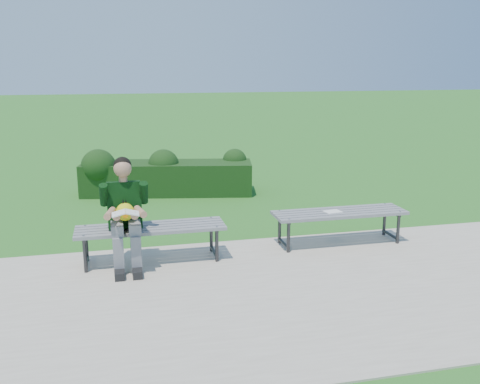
{
  "coord_description": "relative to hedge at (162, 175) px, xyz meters",
  "views": [
    {
      "loc": [
        -1.33,
        -6.85,
        2.39
      ],
      "look_at": [
        0.22,
        -0.3,
        0.78
      ],
      "focal_mm": 40.0,
      "sensor_mm": 36.0,
      "label": 1
    }
  ],
  "objects": [
    {
      "name": "ground",
      "position": [
        0.48,
        -3.08,
        -0.37
      ],
      "size": [
        80.0,
        80.0,
        0.0
      ],
      "color": "#1C7116",
      "rests_on": "ground"
    },
    {
      "name": "walkway",
      "position": [
        0.48,
        -4.83,
        -0.36
      ],
      "size": [
        30.0,
        3.5,
        0.02
      ],
      "color": "beige",
      "rests_on": "ground"
    },
    {
      "name": "hedge",
      "position": [
        0.0,
        0.0,
        0.0
      ],
      "size": [
        3.25,
        1.38,
        0.89
      ],
      "color": "#133F0F",
      "rests_on": "ground"
    },
    {
      "name": "bench_left",
      "position": [
        -0.47,
        -3.62,
        0.04
      ],
      "size": [
        1.8,
        0.5,
        0.46
      ],
      "color": "slate",
      "rests_on": "walkway"
    },
    {
      "name": "bench_right",
      "position": [
        2.05,
        -3.51,
        0.04
      ],
      "size": [
        1.8,
        0.5,
        0.46
      ],
      "color": "slate",
      "rests_on": "walkway"
    },
    {
      "name": "seated_boy",
      "position": [
        -0.77,
        -3.71,
        0.34
      ],
      "size": [
        0.56,
        0.76,
        1.31
      ],
      "color": "slate",
      "rests_on": "walkway"
    },
    {
      "name": "paper_sheet",
      "position": [
        1.95,
        -3.51,
        0.1
      ],
      "size": [
        0.24,
        0.2,
        0.01
      ],
      "color": "white",
      "rests_on": "bench_right"
    }
  ]
}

